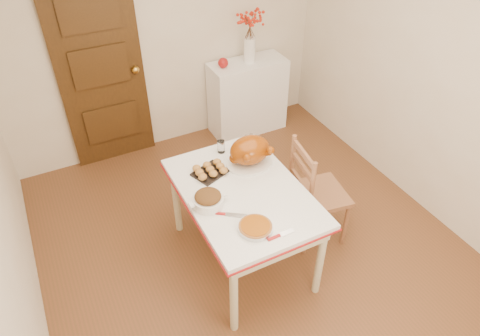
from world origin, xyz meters
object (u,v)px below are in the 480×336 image
sideboard (247,97)px  pumpkin_pie (255,227)px  kitchen_table (243,226)px  chair_oak (319,192)px  turkey_platter (250,151)px

sideboard → pumpkin_pie: sideboard is taller
sideboard → pumpkin_pie: size_ratio=3.61×
kitchen_table → chair_oak: 0.73m
kitchen_table → turkey_platter: bearing=53.0°
sideboard → chair_oak: (-0.27, -1.83, 0.06)m
pumpkin_pie → chair_oak: bearing=23.6°
chair_oak → sideboard: bearing=0.4°
turkey_platter → pumpkin_pie: (-0.31, -0.67, -0.10)m
kitchen_table → turkey_platter: turkey_platter is taller
kitchen_table → chair_oak: chair_oak is taller
pumpkin_pie → turkey_platter: bearing=64.9°
sideboard → chair_oak: 1.85m
sideboard → chair_oak: bearing=-98.4°
sideboard → turkey_platter: turkey_platter is taller
sideboard → turkey_platter: size_ratio=2.21×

